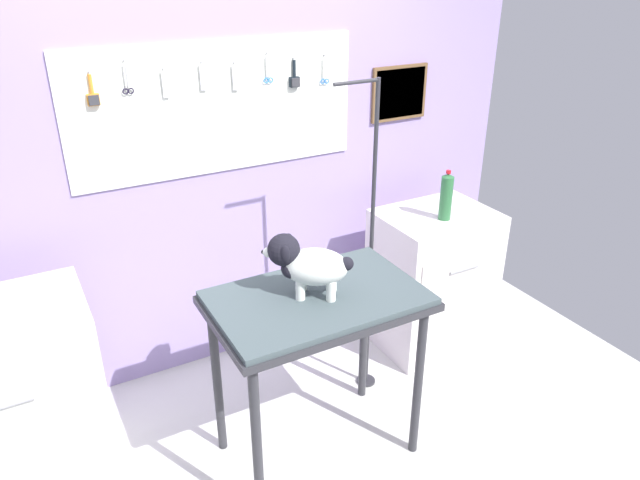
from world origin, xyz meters
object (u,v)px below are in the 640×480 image
grooming_table (317,314)px  cabinet_right (432,279)px  grooming_arm (370,258)px  soda_bottle (446,197)px  dog (306,264)px  counter_left (8,404)px

grooming_table → cabinet_right: (1.10, 0.51, -0.37)m
grooming_arm → soda_bottle: grooming_arm is taller
grooming_arm → cabinet_right: (0.60, 0.18, -0.38)m
dog → cabinet_right: (1.13, 0.48, -0.62)m
cabinet_right → soda_bottle: (-0.02, -0.08, 0.59)m
grooming_table → soda_bottle: bearing=21.7°
grooming_table → cabinet_right: bearing=24.9°
grooming_arm → counter_left: (-1.82, 0.16, -0.36)m
counter_left → cabinet_right: bearing=0.5°
cabinet_right → soda_bottle: size_ratio=3.00×
grooming_table → dog: bearing=143.7°
grooming_table → soda_bottle: (1.08, 0.43, 0.22)m
grooming_table → dog: (-0.04, 0.03, 0.26)m
counter_left → soda_bottle: soda_bottle is taller
cabinet_right → dog: bearing=-157.1°
dog → cabinet_right: bearing=22.9°
grooming_arm → dog: bearing=-151.0°
soda_bottle → grooming_table: bearing=-158.3°
counter_left → soda_bottle: (2.40, -0.06, 0.57)m
dog → cabinet_right: size_ratio=0.42×
grooming_arm → grooming_table: bearing=-146.7°
dog → cabinet_right: dog is taller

